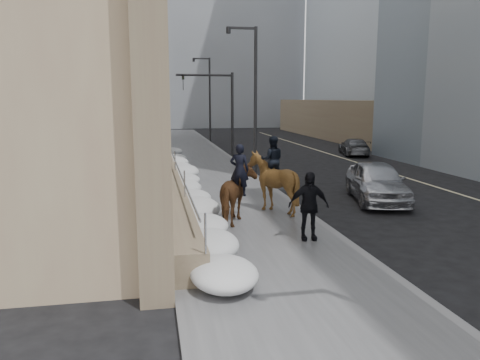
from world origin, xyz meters
name	(u,v)px	position (x,y,z in m)	size (l,w,h in m)	color
ground	(264,258)	(0.00, 0.00, 0.00)	(140.00, 140.00, 0.00)	black
sidewalk	(214,187)	(0.00, 10.00, 0.06)	(5.00, 80.00, 0.12)	#48494B
curb	(268,185)	(2.62, 10.00, 0.06)	(0.24, 80.00, 0.12)	slate
lane_line	(416,181)	(10.50, 10.00, 0.01)	(0.15, 70.00, 0.01)	#BFB78C
limestone_building	(108,22)	(-5.26, 19.96, 8.90)	(6.10, 44.00, 18.00)	tan
bg_building_mid	(194,31)	(4.00, 60.00, 14.00)	(30.00, 12.00, 28.00)	slate
bg_building_far	(129,63)	(-6.00, 72.00, 10.00)	(24.00, 12.00, 20.00)	gray
streetlight_mid	(253,91)	(2.74, 14.00, 4.58)	(1.71, 0.24, 8.00)	#2D2D30
streetlight_far	(208,94)	(2.74, 34.00, 4.58)	(1.71, 0.24, 8.00)	#2D2D30
traffic_signal	(220,101)	(2.07, 22.00, 4.00)	(4.10, 0.22, 6.00)	#2D2D30
snow_bank	(187,187)	(-1.42, 8.11, 0.47)	(1.70, 18.10, 0.76)	silver
mounted_horse_left	(238,193)	(-0.12, 3.20, 1.14)	(1.74, 2.45, 2.61)	#452914
mounted_horse_right	(273,180)	(1.41, 4.55, 1.29)	(2.06, 2.23, 2.74)	#4E3316
pedestrian	(309,206)	(1.55, 0.99, 1.12)	(1.18, 0.49, 2.01)	black
car_silver	(377,182)	(6.16, 5.84, 0.83)	(1.96, 4.88, 1.66)	#B0B1B8
car_grey	(354,147)	(12.00, 20.87, 0.63)	(1.76, 4.32, 1.25)	#53555B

